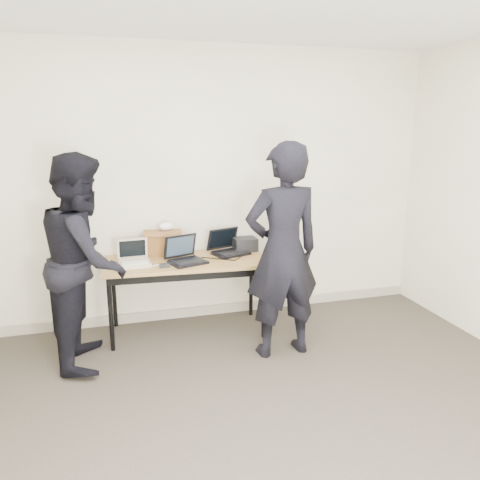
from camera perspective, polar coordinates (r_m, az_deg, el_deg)
name	(u,v)px	position (r m, az deg, el deg)	size (l,w,h in m)	color
room	(301,238)	(2.57, 7.47, 0.20)	(4.60, 4.60, 2.80)	#3A342C
desk	(186,266)	(4.41, -6.59, -3.21)	(1.54, 0.75, 0.72)	olive
laptop_beige	(134,260)	(4.33, -12.77, -2.37)	(0.29, 0.28, 0.22)	#B9AF94
laptop_center	(185,256)	(4.33, -6.72, -1.98)	(0.40, 0.39, 0.24)	black
laptop_right	(228,248)	(4.59, -1.49, -0.97)	(0.41, 0.40, 0.24)	black
leather_satchel	(163,243)	(4.56, -9.33, -0.31)	(0.38, 0.23, 0.25)	brown
tissue	(166,226)	(4.53, -9.04, 1.65)	(0.13, 0.10, 0.08)	white
equipment_box	(245,244)	(4.69, 0.62, -0.51)	(0.22, 0.19, 0.13)	black
power_brick	(164,266)	(4.21, -9.20, -3.09)	(0.09, 0.05, 0.03)	black
cables	(189,261)	(4.36, -6.28, -2.55)	(1.15, 0.38, 0.01)	silver
person_typist	(283,252)	(3.94, 5.22, -1.44)	(0.67, 0.44, 1.83)	black
person_observer	(85,260)	(4.03, -18.39, -2.36)	(0.85, 0.66, 1.75)	black
baseboard	(215,309)	(5.01, -3.07, -8.41)	(4.50, 0.03, 0.10)	#A19985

